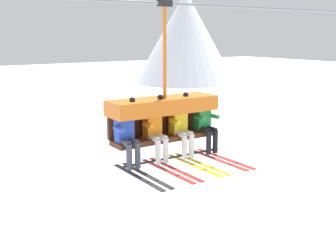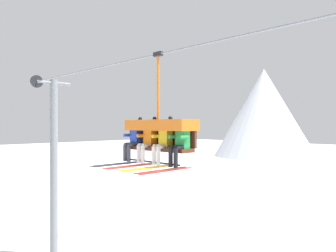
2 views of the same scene
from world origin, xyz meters
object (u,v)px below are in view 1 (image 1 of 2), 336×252
chairlift_chair (163,112)px  skier_yellow (182,126)px  skier_blue (127,134)px  skier_green (206,123)px  skier_orange (156,129)px

chairlift_chair → skier_yellow: 0.47m
chairlift_chair → skier_blue: chairlift_chair is taller
skier_blue → chairlift_chair: bearing=13.0°
chairlift_chair → skier_green: bearing=-13.4°
skier_blue → skier_orange: 0.62m
skier_blue → skier_orange: same height
chairlift_chair → skier_blue: bearing=-167.0°
skier_blue → skier_green: size_ratio=1.00×
skier_yellow → skier_green: (0.61, -0.01, -0.02)m
chairlift_chair → skier_green: chairlift_chair is taller
skier_yellow → skier_green: skier_yellow is taller
chairlift_chair → skier_green: 1.00m
skier_orange → skier_yellow: same height
chairlift_chair → skier_green: size_ratio=1.77×
skier_blue → skier_orange: size_ratio=1.00×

